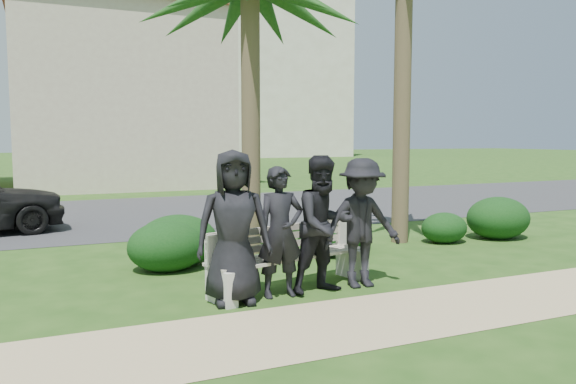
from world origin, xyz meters
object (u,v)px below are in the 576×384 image
object	(u,v)px
man_a	(234,227)
man_b	(280,232)
man_d	(362,223)
park_bench	(291,262)
man_c	(324,224)

from	to	relation	value
man_a	man_b	world-z (taller)	man_a
man_a	man_d	size ratio (longest dim) A/B	1.07
man_a	park_bench	bearing A→B (deg)	27.36
man_c	man_d	xyz separation A→B (m)	(0.58, 0.05, -0.02)
park_bench	man_a	size ratio (longest dim) A/B	1.30
man_a	man_c	bearing A→B (deg)	7.32
man_d	man_a	bearing A→B (deg)	-175.83
man_c	man_d	size ratio (longest dim) A/B	1.03
man_b	park_bench	bearing A→B (deg)	47.27
man_b	man_c	bearing A→B (deg)	-3.50
park_bench	man_d	bearing A→B (deg)	-30.41
man_a	man_c	distance (m)	1.20
man_b	man_c	world-z (taller)	man_c
man_a	man_b	bearing A→B (deg)	11.01
park_bench	man_b	bearing A→B (deg)	-147.38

